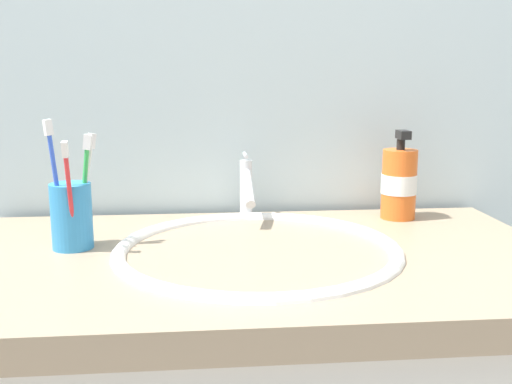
# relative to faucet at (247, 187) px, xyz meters

# --- Properties ---
(tiled_wall_back) EXTENTS (2.16, 0.04, 2.40)m
(tiled_wall_back) POSITION_rel_faucet_xyz_m (-0.00, 0.09, 0.30)
(tiled_wall_back) COLOR silver
(tiled_wall_back) RESTS_ON ground
(sink_basin) EXTENTS (0.46, 0.46, 0.10)m
(sink_basin) POSITION_rel_faucet_xyz_m (0.00, -0.22, -0.09)
(sink_basin) COLOR white
(sink_basin) RESTS_ON vanity_counter
(faucet) EXTENTS (0.02, 0.15, 0.12)m
(faucet) POSITION_rel_faucet_xyz_m (0.00, 0.00, 0.00)
(faucet) COLOR silver
(faucet) RESTS_ON sink_basin
(toothbrush_cup) EXTENTS (0.07, 0.07, 0.11)m
(toothbrush_cup) POSITION_rel_faucet_xyz_m (-0.30, -0.17, -0.01)
(toothbrush_cup) COLOR #338CCC
(toothbrush_cup) RESTS_ON vanity_counter
(toothbrush_green) EXTENTS (0.03, 0.01, 0.18)m
(toothbrush_green) POSITION_rel_faucet_xyz_m (-0.27, -0.17, 0.04)
(toothbrush_green) COLOR green
(toothbrush_green) RESTS_ON toothbrush_cup
(toothbrush_blue) EXTENTS (0.03, 0.02, 0.20)m
(toothbrush_blue) POSITION_rel_faucet_xyz_m (-0.31, -0.19, 0.06)
(toothbrush_blue) COLOR blue
(toothbrush_blue) RESTS_ON toothbrush_cup
(toothbrush_white) EXTENTS (0.04, 0.02, 0.18)m
(toothbrush_white) POSITION_rel_faucet_xyz_m (-0.27, -0.17, 0.04)
(toothbrush_white) COLOR white
(toothbrush_white) RESTS_ON toothbrush_cup
(toothbrush_red) EXTENTS (0.01, 0.04, 0.17)m
(toothbrush_red) POSITION_rel_faucet_xyz_m (-0.29, -0.21, 0.04)
(toothbrush_red) COLOR red
(toothbrush_red) RESTS_ON toothbrush_cup
(soap_dispenser) EXTENTS (0.07, 0.07, 0.17)m
(soap_dispenser) POSITION_rel_faucet_xyz_m (0.29, -0.02, 0.01)
(soap_dispenser) COLOR orange
(soap_dispenser) RESTS_ON vanity_counter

